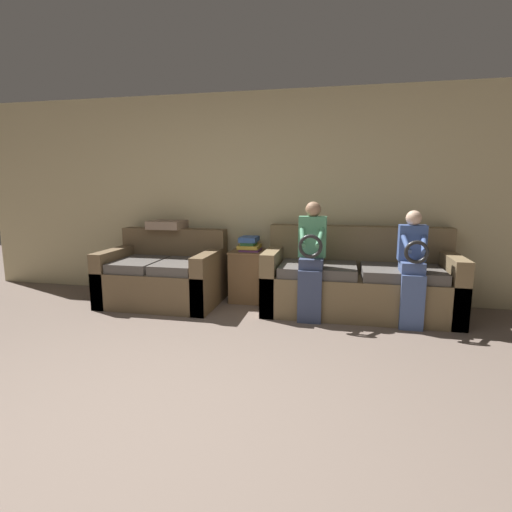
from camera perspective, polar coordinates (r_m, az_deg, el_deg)
ground_plane at (r=2.55m, az=-16.93°, el=-23.93°), size 14.00×14.00×0.00m
wall_back at (r=5.10m, az=-0.28°, el=8.41°), size 7.69×0.06×2.55m
couch_main at (r=4.65m, az=14.35°, el=-3.69°), size 2.08×0.88×0.95m
couch_side at (r=5.02m, az=-12.93°, el=-2.91°), size 1.36×0.96×0.88m
child_left_seated at (r=4.23m, az=7.93°, el=-0.01°), size 0.29×0.37×1.25m
child_right_seated at (r=4.28m, az=21.45°, el=-1.00°), size 0.27×0.37×1.17m
side_shelf at (r=4.95m, az=-0.93°, el=-2.75°), size 0.46×0.44×0.63m
book_stack at (r=4.88m, az=-0.95°, el=1.73°), size 0.26×0.31×0.18m
throw_pillow at (r=5.27m, az=-12.49°, el=4.42°), size 0.43×0.43×0.10m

